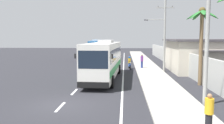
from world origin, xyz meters
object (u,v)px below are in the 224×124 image
at_px(utility_pole_mid, 164,33).
at_px(palm_nearest, 202,30).
at_px(coach_bus_far_lane, 97,49).
at_px(pedestrian_midwalk, 209,113).
at_px(utility_pole_nearest, 206,22).
at_px(pedestrian_near_kerb, 142,61).
at_px(coach_bus_foreground, 104,59).
at_px(motorcycle_beside_bus, 130,64).

distance_m(utility_pole_mid, palm_nearest, 8.16).
distance_m(coach_bus_far_lane, pedestrian_midwalk, 36.24).
bearing_deg(coach_bus_far_lane, utility_pole_nearest, -71.63).
bearing_deg(pedestrian_near_kerb, utility_pole_mid, 107.90).
xyz_separation_m(coach_bus_foreground, motorcycle_beside_bus, (2.66, 7.84, -1.35)).
relative_size(pedestrian_near_kerb, pedestrian_midwalk, 1.05).
bearing_deg(palm_nearest, coach_bus_far_lane, 115.92).
height_order(coach_bus_foreground, palm_nearest, palm_nearest).
bearing_deg(utility_pole_mid, utility_pole_nearest, -89.29).
xyz_separation_m(utility_pole_nearest, palm_nearest, (1.69, 6.16, -0.29)).
bearing_deg(coach_bus_foreground, pedestrian_midwalk, -67.84).
height_order(coach_bus_far_lane, pedestrian_midwalk, coach_bus_far_lane).
relative_size(motorcycle_beside_bus, utility_pole_nearest, 0.21).
distance_m(utility_pole_nearest, palm_nearest, 6.40).
xyz_separation_m(coach_bus_foreground, pedestrian_near_kerb, (4.27, 7.91, -0.95)).
height_order(utility_pole_mid, palm_nearest, utility_pole_mid).
distance_m(coach_bus_far_lane, palm_nearest, 27.14).
xyz_separation_m(coach_bus_foreground, utility_pole_nearest, (6.80, -8.81, 2.98)).
distance_m(coach_bus_foreground, utility_pole_nearest, 11.52).
bearing_deg(coach_bus_foreground, utility_pole_mid, 38.66).
relative_size(motorcycle_beside_bus, palm_nearest, 0.30).
distance_m(motorcycle_beside_bus, palm_nearest, 12.66).
bearing_deg(pedestrian_midwalk, coach_bus_far_lane, -111.52).
height_order(coach_bus_far_lane, utility_pole_nearest, utility_pole_nearest).
xyz_separation_m(coach_bus_far_lane, pedestrian_near_kerb, (7.58, -13.73, -0.90)).
bearing_deg(pedestrian_midwalk, coach_bus_foreground, -103.44).
bearing_deg(motorcycle_beside_bus, pedestrian_midwalk, -82.41).
distance_m(motorcycle_beside_bus, utility_pole_mid, 6.16).
bearing_deg(utility_pole_mid, coach_bus_far_lane, 121.30).
bearing_deg(pedestrian_midwalk, palm_nearest, -140.98).
xyz_separation_m(coach_bus_far_lane, utility_pole_nearest, (10.11, -30.45, 3.03)).
bearing_deg(pedestrian_midwalk, motorcycle_beside_bus, -118.01).
relative_size(pedestrian_midwalk, utility_pole_nearest, 0.18).
bearing_deg(palm_nearest, motorcycle_beside_bus, 119.07).
xyz_separation_m(motorcycle_beside_bus, pedestrian_midwalk, (2.84, -21.34, 0.35)).
bearing_deg(palm_nearest, coach_bus_foreground, 162.68).
xyz_separation_m(pedestrian_near_kerb, utility_pole_mid, (2.35, -2.61, 3.58)).
bearing_deg(coach_bus_foreground, coach_bus_far_lane, 98.71).
distance_m(utility_pole_nearest, utility_pole_mid, 14.11).
bearing_deg(palm_nearest, utility_pole_mid, 103.21).
height_order(coach_bus_foreground, utility_pole_nearest, utility_pole_nearest).
relative_size(pedestrian_midwalk, palm_nearest, 0.25).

